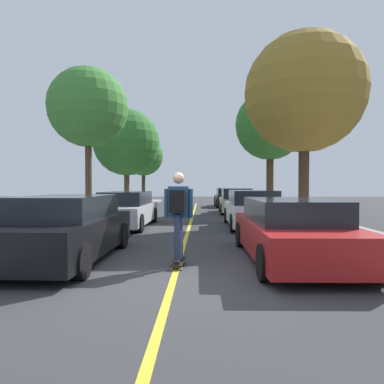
# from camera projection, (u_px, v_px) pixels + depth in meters

# --- Properties ---
(ground) EXTENTS (80.00, 80.00, 0.00)m
(ground) POSITION_uv_depth(u_px,v_px,m) (174.00, 278.00, 6.07)
(ground) COLOR #353538
(center_line) EXTENTS (0.12, 39.20, 0.01)m
(center_line) POSITION_uv_depth(u_px,v_px,m) (185.00, 240.00, 10.06)
(center_line) COLOR gold
(center_line) RESTS_ON ground
(parked_car_left_nearest) EXTENTS (1.92, 4.37, 1.40)m
(parked_car_left_nearest) POSITION_uv_depth(u_px,v_px,m) (67.00, 229.00, 7.43)
(parked_car_left_nearest) COLOR black
(parked_car_left_nearest) RESTS_ON ground
(parked_car_left_near) EXTENTS (1.89, 4.58, 1.36)m
(parked_car_left_near) POSITION_uv_depth(u_px,v_px,m) (127.00, 210.00, 13.34)
(parked_car_left_near) COLOR #B7B7BC
(parked_car_left_near) RESTS_ON ground
(parked_car_right_nearest) EXTENTS (2.05, 4.68, 1.32)m
(parked_car_right_nearest) POSITION_uv_depth(u_px,v_px,m) (292.00, 230.00, 7.44)
(parked_car_right_nearest) COLOR maroon
(parked_car_right_nearest) RESTS_ON ground
(parked_car_right_near) EXTENTS (1.96, 4.34, 1.41)m
(parked_car_right_near) POSITION_uv_depth(u_px,v_px,m) (252.00, 209.00, 13.22)
(parked_car_right_near) COLOR white
(parked_car_right_near) RESTS_ON ground
(parked_car_right_far) EXTENTS (1.90, 4.08, 1.41)m
(parked_car_right_far) POSITION_uv_depth(u_px,v_px,m) (236.00, 201.00, 19.62)
(parked_car_right_far) COLOR #BCAD89
(parked_car_right_far) RESTS_ON ground
(parked_car_right_farthest) EXTENTS (2.00, 4.07, 1.37)m
(parked_car_right_farthest) POSITION_uv_depth(u_px,v_px,m) (228.00, 198.00, 25.27)
(parked_car_right_farthest) COLOR black
(parked_car_right_farthest) RESTS_ON ground
(street_tree_left_nearest) EXTENTS (3.43, 3.43, 6.55)m
(street_tree_left_nearest) POSITION_uv_depth(u_px,v_px,m) (88.00, 108.00, 14.90)
(street_tree_left_nearest) COLOR #4C3823
(street_tree_left_nearest) RESTS_ON sidewalk_left
(street_tree_left_near) EXTENTS (4.32, 4.32, 6.40)m
(street_tree_left_near) POSITION_uv_depth(u_px,v_px,m) (127.00, 143.00, 22.51)
(street_tree_left_near) COLOR #4C3823
(street_tree_left_near) RESTS_ON sidewalk_left
(street_tree_left_far) EXTENTS (3.31, 3.31, 5.55)m
(street_tree_left_far) POSITION_uv_depth(u_px,v_px,m) (143.00, 156.00, 28.97)
(street_tree_left_far) COLOR #3D2D1E
(street_tree_left_far) RESTS_ON sidewalk_left
(street_tree_right_nearest) EXTENTS (4.59, 4.59, 7.33)m
(street_tree_right_nearest) POSITION_uv_depth(u_px,v_px,m) (304.00, 93.00, 13.28)
(street_tree_right_nearest) COLOR #3D2D1E
(street_tree_right_nearest) RESTS_ON sidewalk_right
(street_tree_right_near) EXTENTS (4.02, 4.02, 6.94)m
(street_tree_right_near) POSITION_uv_depth(u_px,v_px,m) (270.00, 126.00, 19.94)
(street_tree_right_near) COLOR #3D2D1E
(street_tree_right_near) RESTS_ON sidewalk_right
(skateboard) EXTENTS (0.26, 0.85, 0.10)m
(skateboard) POSITION_uv_depth(u_px,v_px,m) (179.00, 262.00, 6.93)
(skateboard) COLOR black
(skateboard) RESTS_ON ground
(skateboarder) EXTENTS (0.58, 0.70, 1.78)m
(skateboarder) POSITION_uv_depth(u_px,v_px,m) (178.00, 211.00, 6.88)
(skateboarder) COLOR black
(skateboarder) RESTS_ON skateboard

